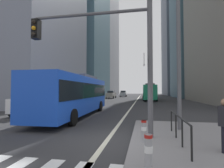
# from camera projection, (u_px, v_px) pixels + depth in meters

# --- Properties ---
(ground_plane) EXTENTS (160.00, 160.00, 0.00)m
(ground_plane) POSITION_uv_depth(u_px,v_px,m) (134.00, 104.00, 26.97)
(ground_plane) COLOR #303033
(lane_centre_line) EXTENTS (0.20, 80.00, 0.01)m
(lane_centre_line) POSITION_uv_depth(u_px,v_px,m) (137.00, 100.00, 36.80)
(lane_centre_line) COLOR beige
(lane_centre_line) RESTS_ON ground
(office_tower_left_mid) EXTENTS (13.34, 17.91, 50.43)m
(office_tower_left_mid) POSITION_uv_depth(u_px,v_px,m) (81.00, 9.00, 48.73)
(office_tower_left_mid) COLOR slate
(office_tower_left_mid) RESTS_ON ground
(office_tower_left_far) EXTENTS (11.08, 24.97, 52.92)m
(office_tower_left_far) POSITION_uv_depth(u_px,v_px,m) (102.00, 33.00, 73.63)
(office_tower_left_far) COLOR #9E9EA3
(office_tower_left_far) RESTS_ON ground
(office_tower_right_mid) EXTENTS (12.94, 17.73, 54.65)m
(office_tower_right_mid) POSITION_uv_depth(u_px,v_px,m) (196.00, 6.00, 51.37)
(office_tower_right_mid) COLOR slate
(office_tower_right_mid) RESTS_ON ground
(office_tower_right_far) EXTENTS (13.31, 21.75, 56.37)m
(office_tower_right_far) POSITION_uv_depth(u_px,v_px,m) (179.00, 31.00, 76.00)
(office_tower_right_far) COLOR slate
(office_tower_right_far) RESTS_ON ground
(city_bus_blue_oncoming) EXTENTS (2.92, 11.26, 3.40)m
(city_bus_blue_oncoming) POSITION_uv_depth(u_px,v_px,m) (76.00, 93.00, 13.91)
(city_bus_blue_oncoming) COLOR blue
(city_bus_blue_oncoming) RESTS_ON ground
(sedan_white_oncoming) EXTENTS (2.18, 4.37, 1.94)m
(sedan_white_oncoming) POSITION_uv_depth(u_px,v_px,m) (35.00, 103.00, 14.70)
(sedan_white_oncoming) COLOR silver
(sedan_white_oncoming) RESTS_ON ground
(city_bus_red_receding) EXTENTS (2.84, 11.01, 3.40)m
(city_bus_red_receding) POSITION_uv_depth(u_px,v_px,m) (150.00, 91.00, 35.98)
(city_bus_red_receding) COLOR #198456
(city_bus_red_receding) RESTS_ON ground
(car_oncoming_mid) EXTENTS (2.16, 4.27, 1.94)m
(car_oncoming_mid) POSITION_uv_depth(u_px,v_px,m) (123.00, 94.00, 55.18)
(car_oncoming_mid) COLOR silver
(car_oncoming_mid) RESTS_ON ground
(car_receding_near) EXTENTS (2.14, 4.40, 1.94)m
(car_receding_near) POSITION_uv_depth(u_px,v_px,m) (150.00, 93.00, 59.46)
(car_receding_near) COLOR #232838
(car_receding_near) RESTS_ON ground
(car_receding_far) EXTENTS (2.20, 4.54, 1.94)m
(car_receding_far) POSITION_uv_depth(u_px,v_px,m) (147.00, 94.00, 47.40)
(car_receding_far) COLOR black
(car_receding_far) RESTS_ON ground
(car_oncoming_far) EXTENTS (2.15, 4.42, 1.94)m
(car_oncoming_far) POSITION_uv_depth(u_px,v_px,m) (111.00, 94.00, 44.36)
(car_oncoming_far) COLOR #B2A899
(car_oncoming_far) RESTS_ON ground
(traffic_signal_gantry) EXTENTS (5.64, 0.65, 6.00)m
(traffic_signal_gantry) POSITION_uv_depth(u_px,v_px,m) (107.00, 45.00, 7.60)
(traffic_signal_gantry) COLOR #515156
(traffic_signal_gantry) RESTS_ON median_island
(street_lamp_post) EXTENTS (5.50, 0.32, 8.00)m
(street_lamp_post) POSITION_uv_depth(u_px,v_px,m) (178.00, 27.00, 8.69)
(street_lamp_post) COLOR #56565B
(street_lamp_post) RESTS_ON median_island
(bollard_left) EXTENTS (0.20, 0.20, 0.90)m
(bollard_left) POSITION_uv_depth(u_px,v_px,m) (148.00, 152.00, 4.02)
(bollard_left) COLOR #99999E
(bollard_left) RESTS_ON median_island
(bollard_right) EXTENTS (0.20, 0.20, 0.81)m
(bollard_right) POSITION_uv_depth(u_px,v_px,m) (144.00, 130.00, 6.41)
(bollard_right) COLOR #99999E
(bollard_right) RESTS_ON median_island
(pedestrian_railing) EXTENTS (0.06, 3.60, 0.98)m
(pedestrian_railing) POSITION_uv_depth(u_px,v_px,m) (179.00, 123.00, 6.45)
(pedestrian_railing) COLOR black
(pedestrian_railing) RESTS_ON median_island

